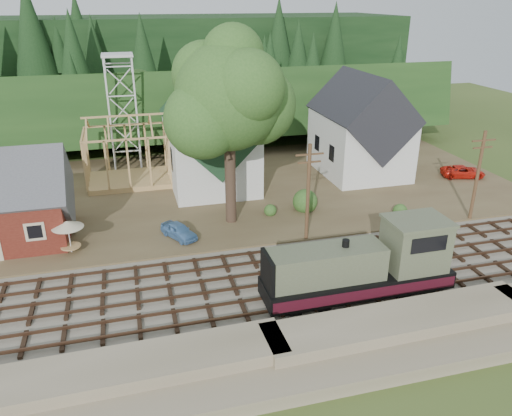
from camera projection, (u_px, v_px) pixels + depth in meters
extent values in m
plane|color=#384C1E|center=(234.00, 288.00, 33.25)|extent=(140.00, 140.00, 0.00)
cube|color=#7F7259|center=(270.00, 374.00, 25.70)|extent=(64.00, 5.00, 1.60)
cube|color=#726B5B|center=(234.00, 287.00, 33.22)|extent=(64.00, 11.00, 0.16)
cube|color=brown|center=(194.00, 192.00, 49.19)|extent=(64.00, 26.00, 0.30)
cube|color=#1E3F19|center=(169.00, 134.00, 70.58)|extent=(70.00, 28.96, 12.74)
cube|color=black|center=(159.00, 110.00, 84.80)|extent=(80.00, 20.00, 12.00)
cube|color=#521A12|center=(0.00, 218.00, 38.36)|extent=(10.00, 7.00, 3.80)
cube|color=silver|center=(209.00, 152.00, 50.13)|extent=(8.00, 12.00, 6.40)
cube|color=#193722|center=(208.00, 121.00, 48.88)|extent=(8.40, 12.96, 8.40)
cube|color=silver|center=(219.00, 113.00, 42.76)|extent=(2.40, 2.40, 4.00)
cone|color=#193722|center=(218.00, 74.00, 41.47)|extent=(5.37, 5.37, 2.60)
cube|color=silver|center=(359.00, 143.00, 53.05)|extent=(8.00, 10.00, 6.40)
cube|color=black|center=(362.00, 113.00, 51.80)|extent=(8.40, 10.80, 8.40)
cube|color=tan|center=(130.00, 180.00, 51.16)|extent=(8.00, 6.00, 0.50)
cube|color=tan|center=(123.00, 116.00, 48.56)|extent=(8.00, 0.18, 0.18)
cube|color=silver|center=(110.00, 116.00, 52.66)|extent=(0.18, 0.18, 12.00)
cube|color=silver|center=(137.00, 114.00, 53.33)|extent=(0.18, 0.18, 12.00)
cube|color=silver|center=(110.00, 110.00, 55.15)|extent=(0.18, 0.18, 12.00)
cube|color=silver|center=(136.00, 109.00, 55.82)|extent=(0.18, 0.18, 12.00)
cube|color=silver|center=(117.00, 55.00, 51.89)|extent=(3.20, 3.20, 0.25)
cylinder|color=#38281E|center=(230.00, 176.00, 40.93)|extent=(0.90, 0.90, 8.00)
sphere|color=#305A21|center=(229.00, 97.00, 38.38)|extent=(8.40, 8.40, 8.40)
sphere|color=#305A21|center=(257.00, 106.00, 40.26)|extent=(6.40, 6.40, 6.40)
sphere|color=#305A21|center=(203.00, 120.00, 37.74)|extent=(6.00, 6.00, 6.00)
cylinder|color=#4C331E|center=(308.00, 195.00, 37.97)|extent=(0.28, 0.28, 8.00)
cube|color=#4C331E|center=(310.00, 154.00, 36.72)|extent=(2.20, 0.12, 0.12)
cube|color=#4C331E|center=(309.00, 162.00, 36.95)|extent=(1.80, 0.12, 0.12)
cylinder|color=#4C331E|center=(477.00, 178.00, 41.54)|extent=(0.28, 0.28, 8.00)
cube|color=#4C331E|center=(484.00, 140.00, 40.29)|extent=(2.20, 0.12, 0.12)
cube|color=#4C331E|center=(483.00, 148.00, 40.52)|extent=(1.80, 0.12, 0.12)
cube|color=black|center=(356.00, 292.00, 32.22)|extent=(12.19, 2.54, 0.36)
cube|color=black|center=(357.00, 282.00, 31.94)|extent=(12.19, 2.95, 1.12)
cube|color=#4F543D|center=(326.00, 264.00, 30.77)|extent=(7.31, 2.34, 2.13)
cube|color=#4F543D|center=(415.00, 245.00, 32.00)|extent=(3.66, 2.84, 3.25)
cube|color=#4F543D|center=(418.00, 221.00, 31.34)|extent=(3.86, 3.05, 0.20)
cube|color=black|center=(429.00, 245.00, 30.44)|extent=(2.44, 0.06, 1.02)
cube|color=#3D0D18|center=(368.00, 294.00, 30.61)|extent=(12.19, 0.04, 0.71)
cube|color=#3D0D18|center=(347.00, 271.00, 33.26)|extent=(12.19, 0.04, 0.71)
cylinder|color=black|center=(346.00, 245.00, 30.60)|extent=(0.45, 0.45, 0.71)
imported|color=#5889BD|center=(179.00, 231.00, 39.30)|extent=(2.97, 3.77, 1.20)
imported|color=red|center=(463.00, 172.00, 52.50)|extent=(4.84, 3.21, 1.24)
cylinder|color=silver|center=(70.00, 238.00, 36.87)|extent=(0.10, 0.10, 2.29)
cylinder|color=tan|center=(71.00, 246.00, 37.14)|extent=(1.45, 1.45, 0.08)
cone|color=beige|center=(67.00, 224.00, 36.42)|extent=(2.29, 2.29, 0.52)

